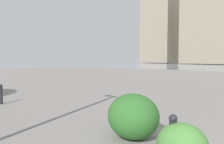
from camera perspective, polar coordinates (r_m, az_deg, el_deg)
building_annex at (r=69.32m, az=24.21°, el=9.94°), size 16.22×11.38×21.50m
building_highrise at (r=80.48m, az=12.54°, el=11.01°), size 10.04×13.41×26.46m
bollard_near at (r=3.86m, az=14.57°, el=-15.26°), size 0.13×0.13×0.77m
bollard_mid at (r=9.13m, az=-25.41°, el=-4.77°), size 0.13×0.13×0.71m
shrub_low at (r=4.81m, az=5.16°, el=-10.68°), size 1.08×0.97×0.92m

